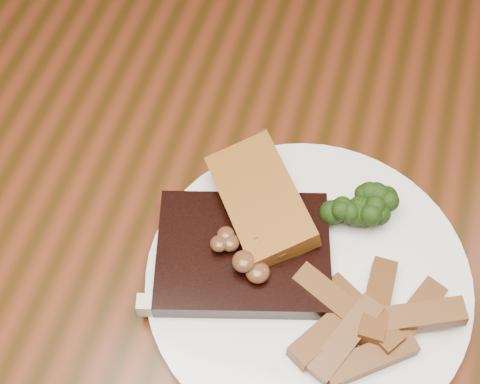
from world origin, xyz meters
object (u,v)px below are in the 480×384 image
(plate, at_px, (308,280))
(garlic_bread, at_px, (261,211))
(chair_far, at_px, (369,6))
(steak, at_px, (243,254))
(dining_table, at_px, (258,241))
(potato_wedges, at_px, (361,304))

(plate, height_order, garlic_bread, garlic_bread)
(plate, distance_m, garlic_bread, 0.08)
(chair_far, distance_m, garlic_bread, 0.70)
(garlic_bread, bearing_deg, steak, -41.52)
(plate, relative_size, steak, 1.90)
(dining_table, height_order, steak, steak)
(dining_table, relative_size, steak, 9.88)
(steak, xyz_separation_m, potato_wedges, (0.12, -0.02, 0.00))
(garlic_bread, bearing_deg, plate, 13.44)
(dining_table, bearing_deg, potato_wedges, -38.44)
(dining_table, bearing_deg, plate, -48.98)
(garlic_bread, bearing_deg, chair_far, 139.32)
(plate, relative_size, potato_wedges, 2.80)
(chair_far, height_order, garlic_bread, chair_far)
(chair_far, xyz_separation_m, steak, (-0.04, -0.68, 0.29))
(plate, xyz_separation_m, steak, (-0.06, 0.00, 0.02))
(chair_far, relative_size, potato_wedges, 8.10)
(garlic_bread, height_order, potato_wedges, garlic_bread)
(plate, height_order, potato_wedges, potato_wedges)
(chair_far, xyz_separation_m, potato_wedges, (0.07, -0.70, 0.29))
(dining_table, bearing_deg, garlic_bread, -75.70)
(plate, height_order, steak, steak)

